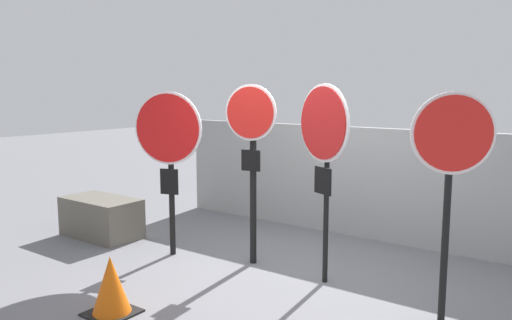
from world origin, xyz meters
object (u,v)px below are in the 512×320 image
stop_sign_2 (324,138)px  storage_crate (101,217)px  stop_sign_1 (252,141)px  stop_sign_0 (168,142)px  traffic_cone_0 (111,286)px  stop_sign_3 (451,156)px

stop_sign_2 → storage_crate: 3.76m
stop_sign_1 → stop_sign_2: 1.00m
stop_sign_0 → traffic_cone_0: (0.78, -1.57, -1.22)m
stop_sign_1 → storage_crate: size_ratio=1.86×
stop_sign_1 → stop_sign_3: bearing=-16.7°
stop_sign_1 → traffic_cone_0: (-0.26, -1.93, -1.26)m
stop_sign_2 → traffic_cone_0: 2.64m
stop_sign_2 → stop_sign_3: stop_sign_2 is taller
stop_sign_2 → traffic_cone_0: stop_sign_2 is taller
stop_sign_0 → stop_sign_2: 2.07m
stop_sign_2 → traffic_cone_0: size_ratio=3.85×
stop_sign_1 → storage_crate: bearing=178.0°
stop_sign_1 → stop_sign_0: bearing=-170.9°
stop_sign_3 → traffic_cone_0: bearing=-178.3°
stop_sign_3 → storage_crate: (-4.89, -0.07, -1.28)m
stop_sign_3 → stop_sign_0: bearing=151.3°
stop_sign_2 → storage_crate: (-3.50, -0.31, -1.34)m
stop_sign_0 → stop_sign_2: bearing=-9.6°
traffic_cone_0 → stop_sign_1: bearing=82.2°
stop_sign_0 → storage_crate: stop_sign_0 is taller
stop_sign_2 → stop_sign_3: bearing=15.4°
stop_sign_0 → stop_sign_1: stop_sign_1 is taller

